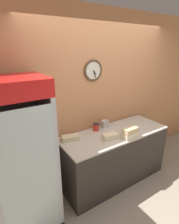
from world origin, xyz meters
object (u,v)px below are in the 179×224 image
(beverage_cooler, at_px, (19,151))
(napkin_dispenser, at_px, (105,124))
(sandwich_flat_left, at_px, (70,138))
(chefs_knife, at_px, (139,129))
(sandwich_stack_bottom, at_px, (130,135))
(sandwich_flat_right, at_px, (110,136))
(sandwich_stack_middle, at_px, (130,130))
(condiment_jar, at_px, (96,127))

(beverage_cooler, distance_m, napkin_dispenser, 1.42)
(sandwich_flat_left, distance_m, chefs_knife, 1.15)
(sandwich_flat_left, distance_m, napkin_dispenser, 0.69)
(sandwich_stack_bottom, relative_size, sandwich_flat_left, 0.90)
(sandwich_flat_right, bearing_deg, napkin_dispenser, 64.00)
(sandwich_stack_middle, relative_size, chefs_knife, 0.74)
(sandwich_flat_right, bearing_deg, sandwich_stack_bottom, -25.63)
(sandwich_stack_middle, distance_m, sandwich_flat_right, 0.31)
(sandwich_stack_middle, bearing_deg, sandwich_stack_bottom, 0.00)
(beverage_cooler, height_order, sandwich_stack_bottom, beverage_cooler)
(beverage_cooler, distance_m, condiment_jar, 1.23)
(sandwich_flat_left, bearing_deg, sandwich_stack_bottom, -28.06)
(sandwich_stack_bottom, height_order, condiment_jar, condiment_jar)
(sandwich_stack_middle, xyz_separation_m, napkin_dispenser, (-0.09, 0.49, -0.06))
(beverage_cooler, bearing_deg, condiment_jar, 8.43)
(sandwich_flat_left, bearing_deg, chefs_knife, -14.68)
(sandwich_stack_middle, bearing_deg, sandwich_flat_left, 151.94)
(sandwich_flat_right, distance_m, chefs_knife, 0.61)
(sandwich_stack_middle, height_order, chefs_knife, sandwich_stack_middle)
(beverage_cooler, height_order, napkin_dispenser, beverage_cooler)
(sandwich_stack_bottom, height_order, sandwich_flat_left, sandwich_stack_bottom)
(sandwich_stack_bottom, distance_m, chefs_knife, 0.36)
(chefs_knife, relative_size, condiment_jar, 2.67)
(chefs_knife, bearing_deg, napkin_dispenser, 139.10)
(condiment_jar, bearing_deg, napkin_dispenser, 7.12)
(sandwich_stack_bottom, xyz_separation_m, chefs_knife, (0.33, 0.12, -0.03))
(sandwich_flat_left, bearing_deg, sandwich_stack_middle, -28.06)
(sandwich_stack_bottom, relative_size, sandwich_flat_right, 0.99)
(sandwich_stack_bottom, distance_m, condiment_jar, 0.55)
(chefs_knife, bearing_deg, sandwich_stack_bottom, -159.84)
(sandwich_flat_left, bearing_deg, sandwich_flat_right, -29.32)
(sandwich_flat_right, bearing_deg, beverage_cooler, 172.57)
(sandwich_flat_left, height_order, napkin_dispenser, napkin_dispenser)
(sandwich_flat_left, bearing_deg, condiment_jar, 6.48)
(beverage_cooler, relative_size, napkin_dispenser, 15.69)
(condiment_jar, bearing_deg, sandwich_flat_right, -87.47)
(sandwich_flat_right, bearing_deg, condiment_jar, 92.53)
(beverage_cooler, xyz_separation_m, sandwich_flat_left, (0.72, 0.12, -0.11))
(sandwich_flat_right, xyz_separation_m, condiment_jar, (-0.02, 0.34, 0.02))
(sandwich_stack_middle, bearing_deg, sandwich_flat_right, 154.37)
(sandwich_stack_middle, xyz_separation_m, chefs_knife, (0.33, 0.12, -0.11))
(beverage_cooler, height_order, sandwich_flat_right, beverage_cooler)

